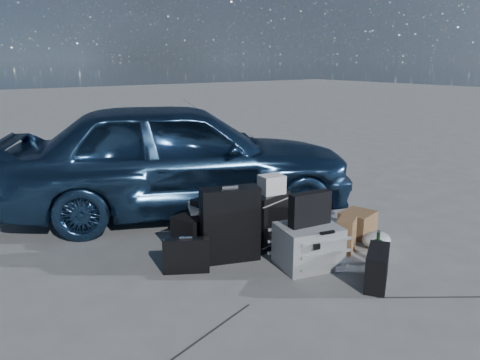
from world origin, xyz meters
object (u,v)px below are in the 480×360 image
at_px(suitcase_right, 271,220).
at_px(suitcase_left, 230,224).
at_px(pelican_case, 308,246).
at_px(green_bottle, 377,248).
at_px(car, 181,157).
at_px(briefcase, 186,256).
at_px(cardboard_box, 357,224).
at_px(duffel_bag, 209,228).

bearing_deg(suitcase_right, suitcase_left, 168.78).
xyz_separation_m(pelican_case, green_bottle, (0.55, -0.35, -0.04)).
bearing_deg(car, briefcase, 176.41).
xyz_separation_m(suitcase_right, cardboard_box, (0.96, -0.31, -0.15)).
xyz_separation_m(suitcase_left, suitcase_right, (0.53, 0.04, -0.08)).
height_order(car, suitcase_right, car).
bearing_deg(green_bottle, duffel_bag, 128.80).
distance_m(car, pelican_case, 2.13).
distance_m(suitcase_right, duffel_bag, 0.64).
bearing_deg(car, green_bottle, -139.11).
height_order(car, duffel_bag, car).
xyz_separation_m(pelican_case, cardboard_box, (0.98, 0.25, -0.06)).
xyz_separation_m(suitcase_right, duffel_bag, (-0.51, 0.37, -0.09)).
height_order(briefcase, cardboard_box, briefcase).
distance_m(suitcase_left, duffel_bag, 0.44).
bearing_deg(pelican_case, suitcase_right, 102.56).
bearing_deg(pelican_case, duffel_bag, 131.88).
relative_size(briefcase, suitcase_left, 0.58).
bearing_deg(briefcase, pelican_case, 1.74).
height_order(suitcase_right, green_bottle, suitcase_right).
bearing_deg(duffel_bag, car, 60.54).
distance_m(pelican_case, suitcase_left, 0.75).
bearing_deg(pelican_case, suitcase_left, 148.34).
relative_size(cardboard_box, green_bottle, 1.11).
height_order(pelican_case, briefcase, pelican_case).
relative_size(duffel_bag, cardboard_box, 2.15).
relative_size(briefcase, suitcase_right, 0.74).
bearing_deg(briefcase, duffel_bag, 69.52).
bearing_deg(cardboard_box, suitcase_left, 169.46).
relative_size(suitcase_left, green_bottle, 2.25).
bearing_deg(briefcase, cardboard_box, 21.95).
height_order(cardboard_box, green_bottle, green_bottle).
height_order(briefcase, duffel_bag, duffel_bag).
height_order(suitcase_left, green_bottle, suitcase_left).
distance_m(cardboard_box, green_bottle, 0.74).
relative_size(pelican_case, duffel_bag, 0.71).
distance_m(briefcase, suitcase_left, 0.51).
relative_size(suitcase_right, green_bottle, 1.76).
height_order(briefcase, green_bottle, briefcase).
bearing_deg(duffel_bag, briefcase, -154.37).
bearing_deg(cardboard_box, duffel_bag, 154.89).
xyz_separation_m(car, duffel_bag, (-0.32, -1.13, -0.51)).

